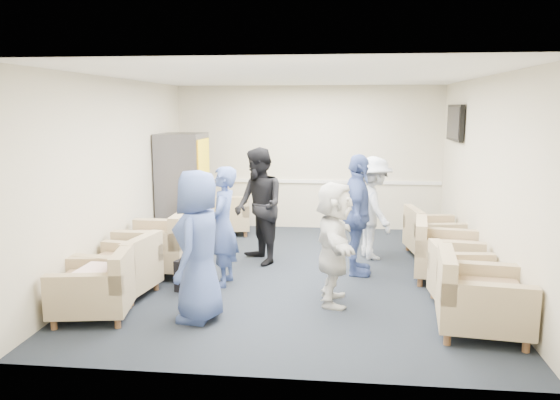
# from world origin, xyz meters

# --- Properties ---
(floor) EXTENTS (6.00, 6.00, 0.00)m
(floor) POSITION_xyz_m (0.00, 0.00, 0.00)
(floor) COLOR black
(floor) RESTS_ON ground
(ceiling) EXTENTS (6.00, 6.00, 0.00)m
(ceiling) POSITION_xyz_m (0.00, 0.00, 2.70)
(ceiling) COLOR white
(ceiling) RESTS_ON back_wall
(back_wall) EXTENTS (5.00, 0.02, 2.70)m
(back_wall) POSITION_xyz_m (0.00, 3.00, 1.35)
(back_wall) COLOR beige
(back_wall) RESTS_ON floor
(front_wall) EXTENTS (5.00, 0.02, 2.70)m
(front_wall) POSITION_xyz_m (0.00, -3.00, 1.35)
(front_wall) COLOR beige
(front_wall) RESTS_ON floor
(left_wall) EXTENTS (0.02, 6.00, 2.70)m
(left_wall) POSITION_xyz_m (-2.50, 0.00, 1.35)
(left_wall) COLOR beige
(left_wall) RESTS_ON floor
(right_wall) EXTENTS (0.02, 6.00, 2.70)m
(right_wall) POSITION_xyz_m (2.50, 0.00, 1.35)
(right_wall) COLOR beige
(right_wall) RESTS_ON floor
(chair_rail) EXTENTS (4.98, 0.04, 0.06)m
(chair_rail) POSITION_xyz_m (0.00, 2.98, 0.90)
(chair_rail) COLOR silver
(chair_rail) RESTS_ON back_wall
(tv) EXTENTS (0.10, 1.00, 0.58)m
(tv) POSITION_xyz_m (2.44, 1.80, 2.05)
(tv) COLOR black
(tv) RESTS_ON right_wall
(armchair_left_near) EXTENTS (0.94, 0.94, 0.65)m
(armchair_left_near) POSITION_xyz_m (-2.02, -1.82, 0.32)
(armchair_left_near) COLOR #9E8966
(armchair_left_near) RESTS_ON floor
(armchair_left_mid) EXTENTS (0.94, 0.94, 0.65)m
(armchair_left_mid) POSITION_xyz_m (-2.03, -1.17, 0.33)
(armchair_left_mid) COLOR #9E8966
(armchair_left_mid) RESTS_ON floor
(armchair_left_far) EXTENTS (0.93, 0.93, 0.75)m
(armchair_left_far) POSITION_xyz_m (-1.86, -0.16, 0.37)
(armchair_left_far) COLOR #9E8966
(armchair_left_far) RESTS_ON floor
(armchair_right_near) EXTENTS (0.99, 0.99, 0.71)m
(armchair_right_near) POSITION_xyz_m (2.01, -1.83, 0.35)
(armchair_right_near) COLOR #9E8966
(armchair_right_near) RESTS_ON floor
(armchair_right_midnear) EXTENTS (0.82, 0.82, 0.62)m
(armchair_right_midnear) POSITION_xyz_m (2.04, -1.11, 0.31)
(armchair_right_midnear) COLOR #9E8966
(armchair_right_midnear) RESTS_ON floor
(armchair_right_midfar) EXTENTS (0.98, 0.98, 0.69)m
(armchair_right_midfar) POSITION_xyz_m (2.00, -0.07, 0.34)
(armchair_right_midfar) COLOR #9E8966
(armchair_right_midfar) RESTS_ON floor
(armchair_right_far) EXTENTS (0.90, 0.90, 0.64)m
(armchair_right_far) POSITION_xyz_m (2.03, 1.16, 0.32)
(armchair_right_far) COLOR #9E8966
(armchair_right_far) RESTS_ON floor
(armchair_corner) EXTENTS (0.89, 0.89, 0.62)m
(armchair_corner) POSITION_xyz_m (-1.42, 2.29, 0.31)
(armchair_corner) COLOR #9E8966
(armchair_corner) RESTS_ON floor
(vending_machine) EXTENTS (0.75, 0.88, 1.86)m
(vending_machine) POSITION_xyz_m (-2.09, 1.78, 0.93)
(vending_machine) COLOR #53525A
(vending_machine) RESTS_ON floor
(backpack) EXTENTS (0.32, 0.27, 0.48)m
(backpack) POSITION_xyz_m (-1.29, -0.88, 0.25)
(backpack) COLOR black
(backpack) RESTS_ON floor
(pillow) EXTENTS (0.37, 0.48, 0.14)m
(pillow) POSITION_xyz_m (-2.03, -1.83, 0.50)
(pillow) COLOR white
(pillow) RESTS_ON armchair_left_near
(person_front_left) EXTENTS (0.60, 0.85, 1.65)m
(person_front_left) POSITION_xyz_m (-0.90, -1.76, 0.82)
(person_front_left) COLOR #3D5292
(person_front_left) RESTS_ON floor
(person_mid_left) EXTENTS (0.40, 0.58, 1.55)m
(person_mid_left) POSITION_xyz_m (-0.89, -0.56, 0.78)
(person_mid_left) COLOR #3D5292
(person_mid_left) RESTS_ON floor
(person_back_left) EXTENTS (0.99, 1.05, 1.72)m
(person_back_left) POSITION_xyz_m (-0.58, 0.48, 0.86)
(person_back_left) COLOR black
(person_back_left) RESTS_ON floor
(person_back_right) EXTENTS (0.88, 1.15, 1.57)m
(person_back_right) POSITION_xyz_m (1.11, 0.93, 0.78)
(person_back_right) COLOR white
(person_back_right) RESTS_ON floor
(person_mid_right) EXTENTS (0.44, 0.99, 1.68)m
(person_mid_right) POSITION_xyz_m (0.85, 0.08, 0.84)
(person_mid_right) COLOR #3D5292
(person_mid_right) RESTS_ON floor
(person_front_right) EXTENTS (0.46, 1.36, 1.46)m
(person_front_right) POSITION_xyz_m (0.55, -1.10, 0.73)
(person_front_right) COLOR silver
(person_front_right) RESTS_ON floor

